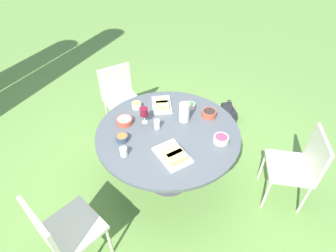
{
  "coord_description": "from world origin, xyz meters",
  "views": [
    {
      "loc": [
        -1.92,
        0.35,
        2.49
      ],
      "look_at": [
        0.0,
        0.0,
        0.83
      ],
      "focal_mm": 28.0,
      "sensor_mm": 36.0,
      "label": 1
    }
  ],
  "objects_px": {
    "handbag": "(228,114)",
    "chair_far_back": "(62,230)",
    "dining_table": "(168,138)",
    "chair_near_left": "(299,164)",
    "water_pitcher": "(184,112)",
    "chair_near_right": "(120,94)",
    "wine_glass": "(144,112)"
  },
  "relations": [
    {
      "from": "chair_far_back",
      "to": "water_pitcher",
      "type": "xyz_separation_m",
      "value": [
        0.88,
        -1.18,
        0.35
      ]
    },
    {
      "from": "chair_near_left",
      "to": "chair_near_right",
      "type": "relative_size",
      "value": 1.0
    },
    {
      "from": "water_pitcher",
      "to": "handbag",
      "type": "height_order",
      "value": "water_pitcher"
    },
    {
      "from": "dining_table",
      "to": "chair_near_right",
      "type": "xyz_separation_m",
      "value": [
        1.11,
        0.45,
        -0.15
      ]
    },
    {
      "from": "chair_near_right",
      "to": "water_pitcher",
      "type": "bearing_deg",
      "value": -146.62
    },
    {
      "from": "chair_far_back",
      "to": "water_pitcher",
      "type": "bearing_deg",
      "value": -53.39
    },
    {
      "from": "chair_near_left",
      "to": "wine_glass",
      "type": "height_order",
      "value": "wine_glass"
    },
    {
      "from": "dining_table",
      "to": "wine_glass",
      "type": "bearing_deg",
      "value": 51.25
    },
    {
      "from": "chair_near_left",
      "to": "dining_table",
      "type": "bearing_deg",
      "value": 70.14
    },
    {
      "from": "chair_near_left",
      "to": "chair_far_back",
      "type": "bearing_deg",
      "value": 97.64
    },
    {
      "from": "water_pitcher",
      "to": "handbag",
      "type": "xyz_separation_m",
      "value": [
        0.78,
        -0.87,
        -0.74
      ]
    },
    {
      "from": "chair_near_left",
      "to": "water_pitcher",
      "type": "relative_size",
      "value": 4.32
    },
    {
      "from": "chair_near_right",
      "to": "chair_far_back",
      "type": "xyz_separation_m",
      "value": [
        -1.86,
        0.54,
        0.0
      ]
    },
    {
      "from": "dining_table",
      "to": "water_pitcher",
      "type": "xyz_separation_m",
      "value": [
        0.13,
        -0.19,
        0.2
      ]
    },
    {
      "from": "chair_far_back",
      "to": "wine_glass",
      "type": "distance_m",
      "value": 1.26
    },
    {
      "from": "chair_near_right",
      "to": "chair_near_left",
      "type": "bearing_deg",
      "value": -132.72
    },
    {
      "from": "chair_near_right",
      "to": "chair_far_back",
      "type": "height_order",
      "value": "same"
    },
    {
      "from": "chair_far_back",
      "to": "water_pitcher",
      "type": "height_order",
      "value": "water_pitcher"
    },
    {
      "from": "chair_near_right",
      "to": "handbag",
      "type": "distance_m",
      "value": 1.58
    },
    {
      "from": "chair_near_left",
      "to": "chair_far_back",
      "type": "height_order",
      "value": "same"
    },
    {
      "from": "dining_table",
      "to": "handbag",
      "type": "height_order",
      "value": "dining_table"
    },
    {
      "from": "handbag",
      "to": "water_pitcher",
      "type": "bearing_deg",
      "value": 131.84
    },
    {
      "from": "chair_near_right",
      "to": "handbag",
      "type": "xyz_separation_m",
      "value": [
        -0.2,
        -1.52,
        -0.4
      ]
    },
    {
      "from": "chair_near_left",
      "to": "wine_glass",
      "type": "bearing_deg",
      "value": 66.92
    },
    {
      "from": "water_pitcher",
      "to": "chair_far_back",
      "type": "bearing_deg",
      "value": 126.61
    },
    {
      "from": "chair_far_back",
      "to": "wine_glass",
      "type": "xyz_separation_m",
      "value": [
        0.92,
        -0.78,
        0.37
      ]
    },
    {
      "from": "chair_near_right",
      "to": "chair_far_back",
      "type": "distance_m",
      "value": 1.94
    },
    {
      "from": "water_pitcher",
      "to": "handbag",
      "type": "distance_m",
      "value": 1.39
    },
    {
      "from": "dining_table",
      "to": "water_pitcher",
      "type": "bearing_deg",
      "value": -55.45
    },
    {
      "from": "handbag",
      "to": "chair_far_back",
      "type": "bearing_deg",
      "value": 128.93
    },
    {
      "from": "dining_table",
      "to": "chair_far_back",
      "type": "xyz_separation_m",
      "value": [
        -0.75,
        0.99,
        -0.15
      ]
    },
    {
      "from": "water_pitcher",
      "to": "dining_table",
      "type": "bearing_deg",
      "value": 124.55
    }
  ]
}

